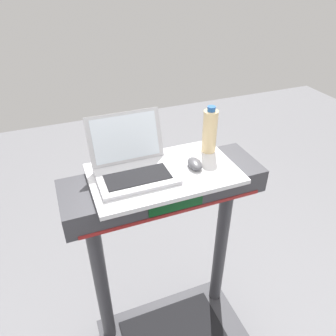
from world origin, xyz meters
TOP-DOWN VIEW (x-y plane):
  - desk_board at (0.00, 0.70)m, footprint 0.64×0.38m
  - laptop at (-0.12, 0.74)m, footprint 0.33×0.30m
  - computer_mouse at (0.14, 0.69)m, footprint 0.07×0.11m
  - water_bottle at (0.26, 0.79)m, footprint 0.07×0.07m

SIDE VIEW (x-z plane):
  - desk_board at x=0.00m, z-range 1.17..1.19m
  - computer_mouse at x=0.14m, z-range 1.19..1.22m
  - laptop at x=-0.12m, z-range 1.12..1.35m
  - water_bottle at x=0.26m, z-range 1.18..1.41m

